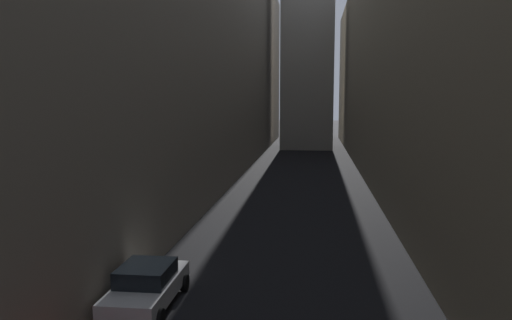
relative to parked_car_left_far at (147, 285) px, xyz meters
name	(u,v)px	position (x,y,z in m)	size (l,w,h in m)	color
ground_plane	(299,190)	(4.40, 22.88, -0.76)	(264.00, 264.00, 0.00)	black
building_block_left	(162,37)	(-6.88, 24.88, 11.24)	(11.56, 108.00, 24.00)	gray
building_block_right	(451,53)	(15.86, 24.88, 9.77)	(11.92, 108.00, 21.05)	gray
parked_car_left_far	(147,285)	(0.00, 0.00, 0.00)	(2.03, 4.51, 1.49)	silver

